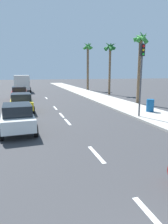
# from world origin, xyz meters

# --- Properties ---
(ground_plane) EXTENTS (160.00, 160.00, 0.00)m
(ground_plane) POSITION_xyz_m (0.00, 20.00, 0.00)
(ground_plane) COLOR #38383A
(sidewalk_strip) EXTENTS (3.60, 80.00, 0.14)m
(sidewalk_strip) POSITION_xyz_m (6.60, 22.00, 0.07)
(sidewalk_strip) COLOR #B2ADA3
(sidewalk_strip) RESTS_ON ground
(lane_stripe_1) EXTENTS (0.16, 1.80, 0.01)m
(lane_stripe_1) POSITION_xyz_m (0.00, 2.48, 0.00)
(lane_stripe_1) COLOR white
(lane_stripe_1) RESTS_ON ground
(lane_stripe_2) EXTENTS (0.16, 1.80, 0.01)m
(lane_stripe_2) POSITION_xyz_m (0.00, 6.41, 0.00)
(lane_stripe_2) COLOR white
(lane_stripe_2) RESTS_ON ground
(lane_stripe_3) EXTENTS (0.16, 1.80, 0.01)m
(lane_stripe_3) POSITION_xyz_m (0.00, 12.15, 0.00)
(lane_stripe_3) COLOR white
(lane_stripe_3) RESTS_ON ground
(lane_stripe_4) EXTENTS (0.16, 1.80, 0.01)m
(lane_stripe_4) POSITION_xyz_m (0.00, 14.43, 0.00)
(lane_stripe_4) COLOR white
(lane_stripe_4) RESTS_ON ground
(lane_stripe_5) EXTENTS (0.16, 1.80, 0.01)m
(lane_stripe_5) POSITION_xyz_m (0.00, 17.81, 0.00)
(lane_stripe_5) COLOR white
(lane_stripe_5) RESTS_ON ground
(lane_stripe_6) EXTENTS (0.16, 1.80, 0.01)m
(lane_stripe_6) POSITION_xyz_m (0.00, 25.62, 0.00)
(lane_stripe_6) COLOR white
(lane_stripe_6) RESTS_ON ground
(parked_car_white) EXTENTS (2.01, 4.01, 1.57)m
(parked_car_white) POSITION_xyz_m (-3.10, 10.66, 0.84)
(parked_car_white) COLOR white
(parked_car_white) RESTS_ON ground
(parked_car_yellow) EXTENTS (2.00, 4.16, 1.57)m
(parked_car_yellow) POSITION_xyz_m (-2.96, 16.74, 0.84)
(parked_car_yellow) COLOR gold
(parked_car_yellow) RESTS_ON ground
(parked_car_red) EXTENTS (2.04, 4.27, 1.57)m
(parked_car_red) POSITION_xyz_m (-3.29, 25.28, 0.84)
(parked_car_red) COLOR red
(parked_car_red) RESTS_ON ground
(delivery_truck) EXTENTS (2.76, 6.28, 2.80)m
(delivery_truck) POSITION_xyz_m (-3.03, 35.41, 1.50)
(delivery_truck) COLOR beige
(delivery_truck) RESTS_ON ground
(palm_tree_mid) EXTENTS (1.60, 1.58, 7.36)m
(palm_tree_mid) POSITION_xyz_m (8.77, 17.99, 5.37)
(palm_tree_mid) COLOR brown
(palm_tree_mid) RESTS_ON ground
(palm_tree_far) EXTENTS (1.97, 1.77, 7.80)m
(palm_tree_far) POSITION_xyz_m (9.55, 27.49, 6.09)
(palm_tree_far) COLOR brown
(palm_tree_far) RESTS_ON ground
(palm_tree_distant) EXTENTS (1.80, 1.94, 8.75)m
(palm_tree_distant) POSITION_xyz_m (8.68, 35.55, 6.57)
(palm_tree_distant) COLOR brown
(palm_tree_distant) RESTS_ON ground
(traffic_signal) EXTENTS (0.28, 0.33, 5.20)m
(traffic_signal) POSITION_xyz_m (5.20, 11.83, 3.61)
(traffic_signal) COLOR #4C4C51
(traffic_signal) RESTS_ON ground
(trash_bin_near) EXTENTS (0.60, 0.60, 1.00)m
(trash_bin_near) POSITION_xyz_m (7.02, 13.21, 0.64)
(trash_bin_near) COLOR #14518C
(trash_bin_near) RESTS_ON sidewalk_strip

